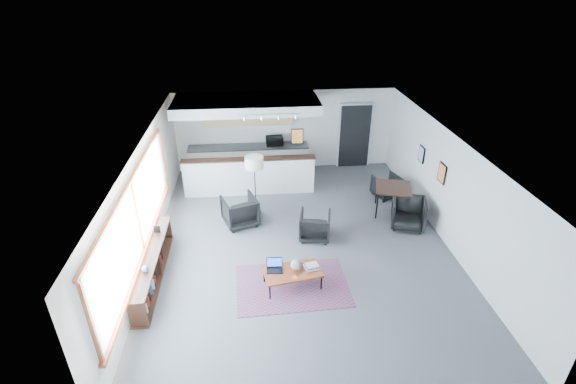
{
  "coord_description": "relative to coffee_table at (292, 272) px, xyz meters",
  "views": [
    {
      "loc": [
        -1.09,
        -8.33,
        5.88
      ],
      "look_at": [
        -0.28,
        0.4,
        1.22
      ],
      "focal_mm": 26.0,
      "sensor_mm": 36.0,
      "label": 1
    }
  ],
  "objects": [
    {
      "name": "room",
      "position": [
        0.37,
        1.53,
        0.94
      ],
      "size": [
        7.02,
        9.02,
        2.62
      ],
      "color": "#4D4D50",
      "rests_on": "ground"
    },
    {
      "name": "window",
      "position": [
        -3.1,
        0.63,
        1.1
      ],
      "size": [
        0.1,
        5.95,
        1.66
      ],
      "color": "#8CBFFF",
      "rests_on": "room"
    },
    {
      "name": "console",
      "position": [
        -2.93,
        0.48,
        -0.03
      ],
      "size": [
        0.35,
        3.0,
        0.8
      ],
      "color": "black",
      "rests_on": "floor"
    },
    {
      "name": "kitchenette",
      "position": [
        -0.83,
        5.24,
        1.02
      ],
      "size": [
        4.2,
        1.96,
        2.6
      ],
      "color": "white",
      "rests_on": "floor"
    },
    {
      "name": "doorway",
      "position": [
        2.67,
        5.95,
        0.72
      ],
      "size": [
        1.1,
        0.12,
        2.15
      ],
      "color": "black",
      "rests_on": "room"
    },
    {
      "name": "track_light",
      "position": [
        -0.22,
        3.73,
        2.17
      ],
      "size": [
        1.6,
        0.07,
        0.15
      ],
      "color": "silver",
      "rests_on": "room"
    },
    {
      "name": "wall_art_lower",
      "position": [
        3.84,
        1.93,
        1.19
      ],
      "size": [
        0.03,
        0.38,
        0.48
      ],
      "color": "black",
      "rests_on": "room"
    },
    {
      "name": "wall_art_upper",
      "position": [
        3.84,
        3.23,
        1.14
      ],
      "size": [
        0.03,
        0.34,
        0.44
      ],
      "color": "black",
      "rests_on": "room"
    },
    {
      "name": "kilim_rug",
      "position": [
        -0.0,
        0.0,
        -0.35
      ],
      "size": [
        2.4,
        1.68,
        0.01
      ],
      "rotation": [
        0.0,
        0.0,
        0.03
      ],
      "color": "#552E45",
      "rests_on": "floor"
    },
    {
      "name": "coffee_table",
      "position": [
        0.0,
        0.0,
        0.0
      ],
      "size": [
        1.27,
        0.83,
        0.39
      ],
      "rotation": [
        0.0,
        0.0,
        0.17
      ],
      "color": "maroon",
      "rests_on": "floor"
    },
    {
      "name": "laptop",
      "position": [
        -0.36,
        0.12,
        0.1
      ],
      "size": [
        0.34,
        0.28,
        0.24
      ],
      "rotation": [
        0.0,
        0.0,
        -0.04
      ],
      "color": "black",
      "rests_on": "coffee_table"
    },
    {
      "name": "ceramic_pot",
      "position": [
        0.09,
        0.05,
        0.15
      ],
      "size": [
        0.24,
        0.24,
        0.24
      ],
      "rotation": [
        0.0,
        0.0,
        -0.13
      ],
      "color": "gray",
      "rests_on": "coffee_table"
    },
    {
      "name": "book_stack",
      "position": [
        0.42,
        0.07,
        0.07
      ],
      "size": [
        0.35,
        0.31,
        0.1
      ],
      "rotation": [
        0.0,
        0.0,
        0.21
      ],
      "color": "silver",
      "rests_on": "coffee_table"
    },
    {
      "name": "coaster",
      "position": [
        0.03,
        -0.2,
        0.03
      ],
      "size": [
        0.13,
        0.13,
        0.01
      ],
      "rotation": [
        0.0,
        0.0,
        0.38
      ],
      "color": "#E5590C",
      "rests_on": "coffee_table"
    },
    {
      "name": "armchair_left",
      "position": [
        -1.1,
        2.57,
        0.07
      ],
      "size": [
        1.03,
        0.99,
        0.85
      ],
      "primitive_type": "imported",
      "rotation": [
        0.0,
        0.0,
        3.47
      ],
      "color": "black",
      "rests_on": "floor"
    },
    {
      "name": "armchair_right",
      "position": [
        0.74,
        1.75,
        0.02
      ],
      "size": [
        0.86,
        0.82,
        0.75
      ],
      "primitive_type": "imported",
      "rotation": [
        0.0,
        0.0,
        2.94
      ],
      "color": "black",
      "rests_on": "floor"
    },
    {
      "name": "floor_lamp",
      "position": [
        -0.68,
        3.08,
        1.09
      ],
      "size": [
        0.52,
        0.52,
        1.67
      ],
      "rotation": [
        0.0,
        0.0,
        0.09
      ],
      "color": "black",
      "rests_on": "floor"
    },
    {
      "name": "dining_table",
      "position": [
        3.01,
        2.78,
        0.35
      ],
      "size": [
        1.12,
        1.12,
        0.77
      ],
      "rotation": [
        0.0,
        0.0,
        -0.27
      ],
      "color": "black",
      "rests_on": "floor"
    },
    {
      "name": "dining_chair_near",
      "position": [
        3.2,
        2.04,
        0.0
      ],
      "size": [
        0.86,
        0.83,
        0.72
      ],
      "primitive_type": "imported",
      "rotation": [
        0.0,
        0.0,
        -0.31
      ],
      "color": "black",
      "rests_on": "floor"
    },
    {
      "name": "dining_chair_far",
      "position": [
        3.14,
        3.68,
        -0.05
      ],
      "size": [
        0.73,
        0.71,
        0.61
      ],
      "primitive_type": "imported",
      "rotation": [
        0.0,
        0.0,
        3.45
      ],
      "color": "black",
      "rests_on": "floor"
    },
    {
      "name": "microwave",
      "position": [
        0.0,
        5.68,
        0.75
      ],
      "size": [
        0.55,
        0.33,
        0.36
      ],
      "primitive_type": "imported",
      "rotation": [
        0.0,
        0.0,
        0.08
      ],
      "color": "black",
      "rests_on": "kitchenette"
    }
  ]
}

